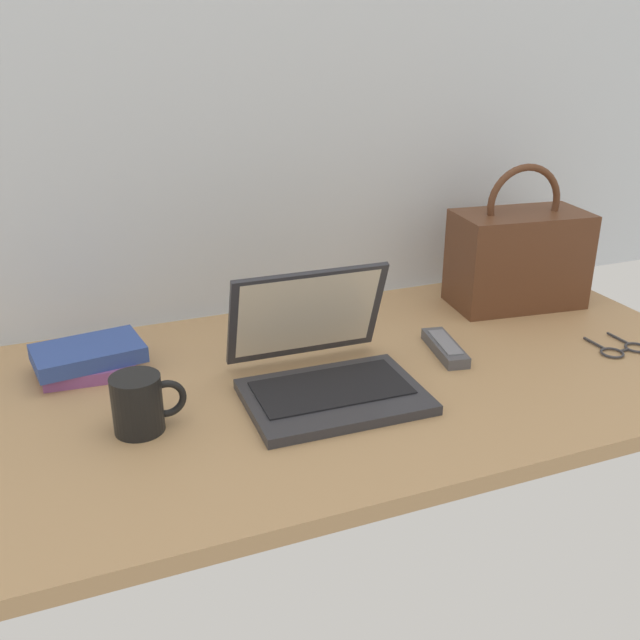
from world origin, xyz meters
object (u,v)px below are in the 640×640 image
Objects in this scene: coffee_mug at (139,403)px; book_stack at (89,358)px; laptop at (324,367)px; handbag at (518,257)px; eyeglasses at (623,349)px; remote_control_near at (445,347)px.

coffee_mug reaches higher than book_stack.
laptop reaches higher than coffee_mug.
eyeglasses is at bearing -81.41° from handbag.
coffee_mug is 0.26m from book_stack.
eyeglasses is 0.53× the size of book_stack.
handbag is (0.58, 0.23, 0.07)m from laptop.
book_stack is (-0.06, 0.25, -0.02)m from coffee_mug.
laptop reaches higher than remote_control_near.
handbag is 0.97m from book_stack.
remote_control_near is 0.70m from book_stack.
coffee_mug is 0.57× the size of book_stack.
coffee_mug is 0.73× the size of remote_control_near.
coffee_mug reaches higher than remote_control_near.
coffee_mug is 1.08× the size of eyeglasses.
book_stack is (-1.01, 0.31, 0.02)m from eyeglasses.
book_stack reaches higher than remote_control_near.
book_stack reaches higher than eyeglasses.
eyeglasses is at bearing -20.63° from remote_control_near.
handbag reaches higher than laptop.
coffee_mug is 0.95m from handbag.
handbag is (0.91, 0.25, 0.07)m from coffee_mug.
remote_control_near is (0.28, 0.05, -0.03)m from laptop.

